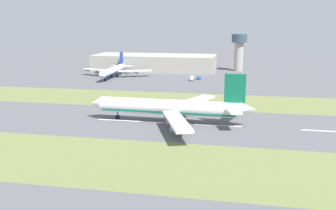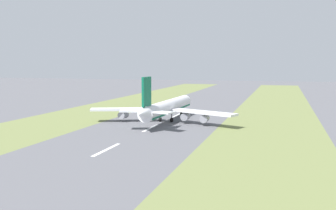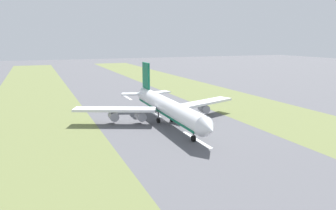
% 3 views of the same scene
% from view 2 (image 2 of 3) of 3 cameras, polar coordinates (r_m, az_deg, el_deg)
% --- Properties ---
extents(ground_plane, '(800.00, 800.00, 0.00)m').
position_cam_2_polar(ground_plane, '(167.26, -0.94, -2.57)').
color(ground_plane, '#56565B').
extents(grass_median_west, '(40.00, 600.00, 0.01)m').
position_cam_2_polar(grass_median_west, '(185.57, -14.33, -1.89)').
color(grass_median_west, olive).
rests_on(grass_median_west, ground).
extents(grass_median_east, '(40.00, 600.00, 0.01)m').
position_cam_2_polar(grass_median_east, '(159.88, 14.67, -3.18)').
color(grass_median_east, olive).
rests_on(grass_median_east, ground).
extents(centreline_dash_near, '(1.20, 18.00, 0.01)m').
position_cam_2_polar(centreline_dash_near, '(117.39, -8.92, -6.42)').
color(centreline_dash_near, silver).
rests_on(centreline_dash_near, ground).
extents(centreline_dash_mid, '(1.20, 18.00, 0.01)m').
position_cam_2_polar(centreline_dash_mid, '(153.80, -2.53, -3.35)').
color(centreline_dash_mid, silver).
rests_on(centreline_dash_mid, ground).
extents(centreline_dash_far, '(1.20, 18.00, 0.01)m').
position_cam_2_polar(centreline_dash_far, '(191.65, 1.35, -1.45)').
color(centreline_dash_far, silver).
rests_on(centreline_dash_far, ground).
extents(airplane_main_jet, '(64.12, 67.12, 20.20)m').
position_cam_2_polar(airplane_main_jet, '(169.69, -0.20, -0.39)').
color(airplane_main_jet, white).
rests_on(airplane_main_jet, ground).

